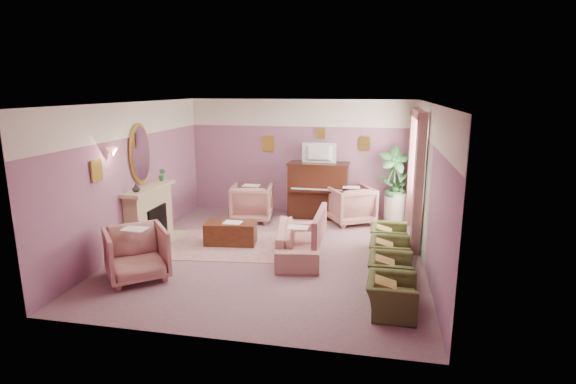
% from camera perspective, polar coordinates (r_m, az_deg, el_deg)
% --- Properties ---
extents(floor, '(5.50, 6.00, 0.01)m').
position_cam_1_polar(floor, '(8.55, -1.93, -7.89)').
color(floor, '#825D63').
rests_on(floor, ground).
extents(ceiling, '(5.50, 6.00, 0.01)m').
position_cam_1_polar(ceiling, '(7.99, -2.09, 11.22)').
color(ceiling, silver).
rests_on(ceiling, wall_back).
extents(wall_back, '(5.50, 0.02, 2.80)m').
position_cam_1_polar(wall_back, '(11.05, 1.57, 4.44)').
color(wall_back, slate).
rests_on(wall_back, floor).
extents(wall_front, '(5.50, 0.02, 2.80)m').
position_cam_1_polar(wall_front, '(5.37, -9.40, -5.05)').
color(wall_front, slate).
rests_on(wall_front, floor).
extents(wall_left, '(0.02, 6.00, 2.80)m').
position_cam_1_polar(wall_left, '(9.18, -18.98, 1.95)').
color(wall_left, slate).
rests_on(wall_left, floor).
extents(wall_right, '(0.02, 6.00, 2.80)m').
position_cam_1_polar(wall_right, '(7.99, 17.55, 0.50)').
color(wall_right, slate).
rests_on(wall_right, floor).
extents(picture_rail_band, '(5.50, 0.01, 0.65)m').
position_cam_1_polar(picture_rail_band, '(10.93, 1.60, 10.01)').
color(picture_rail_band, silver).
rests_on(picture_rail_band, wall_back).
extents(stripe_panel, '(0.01, 3.00, 2.15)m').
position_cam_1_polar(stripe_panel, '(9.32, 16.52, 0.25)').
color(stripe_panel, '#A0A890').
rests_on(stripe_panel, wall_right).
extents(fireplace_surround, '(0.30, 1.40, 1.10)m').
position_cam_1_polar(fireplace_surround, '(9.46, -17.16, -2.90)').
color(fireplace_surround, tan).
rests_on(fireplace_surround, floor).
extents(fireplace_inset, '(0.18, 0.72, 0.68)m').
position_cam_1_polar(fireplace_inset, '(9.45, -16.56, -3.82)').
color(fireplace_inset, black).
rests_on(fireplace_inset, floor).
extents(fire_ember, '(0.06, 0.54, 0.10)m').
position_cam_1_polar(fire_ember, '(9.48, -16.28, -4.87)').
color(fire_ember, orange).
rests_on(fire_ember, floor).
extents(mantel_shelf, '(0.40, 1.55, 0.07)m').
position_cam_1_polar(mantel_shelf, '(9.31, -17.23, 0.47)').
color(mantel_shelf, tan).
rests_on(mantel_shelf, fireplace_surround).
extents(hearth, '(0.55, 1.50, 0.02)m').
position_cam_1_polar(hearth, '(9.52, -15.88, -6.10)').
color(hearth, tan).
rests_on(hearth, floor).
extents(mirror_frame, '(0.04, 0.72, 1.20)m').
position_cam_1_polar(mirror_frame, '(9.26, -18.28, 4.61)').
color(mirror_frame, '#AC9231').
rests_on(mirror_frame, wall_left).
extents(mirror_glass, '(0.01, 0.60, 1.06)m').
position_cam_1_polar(mirror_glass, '(9.25, -18.14, 4.61)').
color(mirror_glass, silver).
rests_on(mirror_glass, wall_left).
extents(sconce_shade, '(0.20, 0.20, 0.16)m').
position_cam_1_polar(sconce_shade, '(8.30, -21.42, 4.72)').
color(sconce_shade, '#EF9677').
rests_on(sconce_shade, wall_left).
extents(piano, '(1.40, 0.60, 1.30)m').
position_cam_1_polar(piano, '(10.80, 3.87, 0.17)').
color(piano, '#32160C').
rests_on(piano, floor).
extents(piano_keyshelf, '(1.30, 0.12, 0.06)m').
position_cam_1_polar(piano_keyshelf, '(10.45, 3.63, 0.12)').
color(piano_keyshelf, '#32160C').
rests_on(piano_keyshelf, piano).
extents(piano_keys, '(1.20, 0.08, 0.02)m').
position_cam_1_polar(piano_keys, '(10.44, 3.63, 0.33)').
color(piano_keys, silver).
rests_on(piano_keys, piano).
extents(piano_top, '(1.45, 0.65, 0.04)m').
position_cam_1_polar(piano_top, '(10.68, 3.93, 3.62)').
color(piano_top, '#32160C').
rests_on(piano_top, piano).
extents(television, '(0.80, 0.12, 0.48)m').
position_cam_1_polar(television, '(10.58, 3.92, 5.13)').
color(television, black).
rests_on(television, piano).
extents(print_back_left, '(0.30, 0.03, 0.38)m').
position_cam_1_polar(print_back_left, '(11.13, -2.54, 6.15)').
color(print_back_left, '#AC9231').
rests_on(print_back_left, wall_back).
extents(print_back_right, '(0.26, 0.03, 0.34)m').
position_cam_1_polar(print_back_right, '(10.81, 9.72, 6.10)').
color(print_back_right, '#AC9231').
rests_on(print_back_right, wall_back).
extents(print_back_mid, '(0.22, 0.03, 0.26)m').
position_cam_1_polar(print_back_mid, '(10.86, 4.18, 7.45)').
color(print_back_mid, '#AC9231').
rests_on(print_back_mid, wall_back).
extents(print_left_wall, '(0.03, 0.28, 0.36)m').
position_cam_1_polar(print_left_wall, '(8.10, -23.12, 2.53)').
color(print_left_wall, '#AC9231').
rests_on(print_left_wall, wall_left).
extents(window_blind, '(0.03, 1.40, 1.80)m').
position_cam_1_polar(window_blind, '(9.45, 16.42, 4.29)').
color(window_blind, silver).
rests_on(window_blind, wall_right).
extents(curtain_left, '(0.16, 0.34, 2.60)m').
position_cam_1_polar(curtain_left, '(8.61, 16.23, 0.78)').
color(curtain_left, '#93585C').
rests_on(curtain_left, floor).
extents(curtain_right, '(0.16, 0.34, 2.60)m').
position_cam_1_polar(curtain_right, '(10.42, 15.43, 2.88)').
color(curtain_right, '#93585C').
rests_on(curtain_right, floor).
extents(pelmet, '(0.16, 2.20, 0.16)m').
position_cam_1_polar(pelmet, '(9.36, 16.27, 9.52)').
color(pelmet, '#93585C').
rests_on(pelmet, wall_right).
extents(mantel_plant, '(0.16, 0.16, 0.28)m').
position_cam_1_polar(mantel_plant, '(9.75, -15.72, 2.13)').
color(mantel_plant, '#337537').
rests_on(mantel_plant, mantel_shelf).
extents(mantel_vase, '(0.16, 0.16, 0.16)m').
position_cam_1_polar(mantel_vase, '(8.85, -18.74, 0.46)').
color(mantel_vase, silver).
rests_on(mantel_vase, mantel_shelf).
extents(area_rug, '(2.69, 2.08, 0.01)m').
position_cam_1_polar(area_rug, '(9.07, -6.82, -6.69)').
color(area_rug, tan).
rests_on(area_rug, floor).
extents(coffee_table, '(1.05, 0.62, 0.45)m').
position_cam_1_polar(coffee_table, '(9.08, -7.28, -5.21)').
color(coffee_table, '#4A2411').
rests_on(coffee_table, floor).
extents(table_paper, '(0.35, 0.28, 0.01)m').
position_cam_1_polar(table_paper, '(8.99, -7.02, -3.85)').
color(table_paper, white).
rests_on(table_paper, coffee_table).
extents(sofa, '(0.64, 1.93, 0.78)m').
position_cam_1_polar(sofa, '(8.35, 1.28, -5.56)').
color(sofa, tan).
rests_on(sofa, floor).
extents(sofa_throw, '(0.10, 1.46, 0.54)m').
position_cam_1_polar(sofa_throw, '(8.23, 4.04, -4.34)').
color(sofa_throw, '#93585C').
rests_on(sofa_throw, sofa).
extents(floral_armchair_left, '(0.91, 0.91, 0.95)m').
position_cam_1_polar(floral_armchair_left, '(10.55, -4.65, -1.13)').
color(floral_armchair_left, tan).
rests_on(floral_armchair_left, floor).
extents(floral_armchair_right, '(0.91, 0.91, 0.95)m').
position_cam_1_polar(floral_armchair_right, '(10.43, 7.98, -1.39)').
color(floral_armchair_right, tan).
rests_on(floral_armchair_right, floor).
extents(floral_armchair_front, '(0.91, 0.91, 0.95)m').
position_cam_1_polar(floral_armchair_front, '(7.75, -18.70, -7.09)').
color(floral_armchair_front, tan).
rests_on(floral_armchair_front, floor).
extents(olive_chair_a, '(0.55, 0.78, 0.68)m').
position_cam_1_polar(olive_chair_a, '(6.48, 13.07, -12.08)').
color(olive_chair_a, '#434920').
rests_on(olive_chair_a, floor).
extents(olive_chair_b, '(0.55, 0.78, 0.68)m').
position_cam_1_polar(olive_chair_b, '(7.23, 12.90, -9.35)').
color(olive_chair_b, '#434920').
rests_on(olive_chair_b, floor).
extents(olive_chair_c, '(0.55, 0.78, 0.68)m').
position_cam_1_polar(olive_chair_c, '(8.00, 12.77, -7.14)').
color(olive_chair_c, '#434920').
rests_on(olive_chair_c, floor).
extents(olive_chair_d, '(0.55, 0.78, 0.68)m').
position_cam_1_polar(olive_chair_d, '(8.77, 12.66, -5.31)').
color(olive_chair_d, '#434920').
rests_on(olive_chair_d, floor).
extents(side_table, '(0.52, 0.52, 0.70)m').
position_cam_1_polar(side_table, '(10.76, 13.48, -1.88)').
color(side_table, white).
rests_on(side_table, floor).
extents(side_plant_big, '(0.30, 0.30, 0.34)m').
position_cam_1_polar(side_plant_big, '(10.64, 13.62, 0.83)').
color(side_plant_big, '#337537').
rests_on(side_plant_big, side_table).
extents(side_plant_small, '(0.16, 0.16, 0.28)m').
position_cam_1_polar(side_plant_small, '(10.55, 14.28, 0.53)').
color(side_plant_small, '#337537').
rests_on(side_plant_small, side_table).
extents(palm_pot, '(0.34, 0.34, 0.34)m').
position_cam_1_polar(palm_pot, '(10.76, 13.08, -2.85)').
color(palm_pot, '#9F6A48').
rests_on(palm_pot, floor).
extents(palm_plant, '(0.76, 0.76, 1.44)m').
position_cam_1_polar(palm_plant, '(10.55, 13.33, 1.81)').
color(palm_plant, '#337537').
rests_on(palm_plant, palm_pot).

